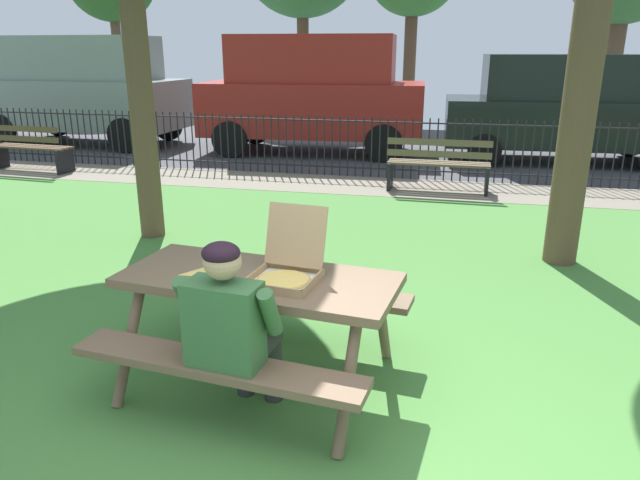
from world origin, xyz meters
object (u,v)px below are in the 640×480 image
at_px(pizza_slice_on_table, 209,271).
at_px(parked_car_right, 566,106).
at_px(parked_car_center, 313,92).
at_px(park_bench_center, 438,166).
at_px(pizza_box_open, 287,267).
at_px(park_bench_left, 29,149).
at_px(picnic_table_foreground, 259,300).
at_px(adult_at_table, 233,326).
at_px(parked_car_left, 82,88).

xyz_separation_m(pizza_slice_on_table, parked_car_right, (3.65, 9.18, 0.32)).
xyz_separation_m(pizza_slice_on_table, parked_car_center, (-1.48, 9.18, 0.53)).
distance_m(pizza_slice_on_table, parked_car_right, 9.89).
relative_size(park_bench_center, parked_car_right, 0.34).
xyz_separation_m(pizza_slice_on_table, park_bench_center, (1.32, 5.99, -0.36)).
relative_size(pizza_box_open, park_bench_left, 0.32).
bearing_deg(picnic_table_foreground, adult_at_table, -88.62).
bearing_deg(pizza_slice_on_table, adult_at_table, -54.79).
xyz_separation_m(picnic_table_foreground, park_bench_center, (0.98, 5.98, -0.18)).
bearing_deg(parked_car_right, picnic_table_foreground, -109.81).
distance_m(pizza_box_open, adult_at_table, 0.56).
relative_size(picnic_table_foreground, park_bench_left, 1.20).
bearing_deg(parked_car_center, picnic_table_foreground, -78.80).
height_order(adult_at_table, parked_car_center, parked_car_center).
height_order(picnic_table_foreground, parked_car_center, parked_car_center).
bearing_deg(adult_at_table, parked_car_center, 100.70).
bearing_deg(pizza_box_open, adult_at_table, -111.31).
bearing_deg(adult_at_table, park_bench_left, 135.04).
bearing_deg(picnic_table_foreground, park_bench_center, 80.74).
distance_m(adult_at_table, parked_car_right, 10.24).
relative_size(parked_car_left, parked_car_center, 0.99).
bearing_deg(pizza_box_open, park_bench_center, 82.67).
distance_m(pizza_box_open, parked_car_left, 11.94).
bearing_deg(adult_at_table, pizza_slice_on_table, 125.21).
height_order(picnic_table_foreground, park_bench_center, park_bench_center).
height_order(pizza_box_open, park_bench_left, pizza_box_open).
bearing_deg(pizza_slice_on_table, picnic_table_foreground, 0.69).
xyz_separation_m(picnic_table_foreground, pizza_box_open, (0.20, -0.02, 0.26)).
xyz_separation_m(pizza_box_open, parked_car_left, (-7.60, 9.20, 0.45)).
relative_size(pizza_box_open, pizza_slice_on_table, 1.72).
distance_m(park_bench_center, parked_car_left, 9.00).
bearing_deg(parked_car_right, park_bench_center, -126.11).
bearing_deg(pizza_slice_on_table, parked_car_left, 127.52).
bearing_deg(parked_car_center, park_bench_left, -145.60).
distance_m(park_bench_left, park_bench_center, 7.46).
relative_size(picnic_table_foreground, parked_car_center, 0.41).
height_order(park_bench_center, parked_car_center, parked_car_center).
xyz_separation_m(adult_at_table, park_bench_center, (0.96, 6.49, -0.24)).
distance_m(parked_car_center, parked_car_right, 5.13).
height_order(park_bench_center, parked_car_left, parked_car_left).
xyz_separation_m(park_bench_center, parked_car_right, (2.33, 3.20, 0.68)).
xyz_separation_m(pizza_box_open, parked_car_right, (3.10, 9.20, 0.24)).
bearing_deg(pizza_slice_on_table, park_bench_center, 77.60).
bearing_deg(park_bench_center, adult_at_table, -98.44).
xyz_separation_m(pizza_box_open, park_bench_left, (-6.69, 6.00, -0.44)).
bearing_deg(parked_car_center, parked_car_right, -0.00).
xyz_separation_m(park_bench_center, parked_car_left, (-8.37, 3.20, 0.89)).
height_order(adult_at_table, park_bench_center, adult_at_table).
bearing_deg(picnic_table_foreground, pizza_box_open, -4.83).
bearing_deg(parked_car_center, adult_at_table, -79.30).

